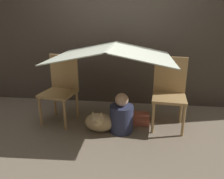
# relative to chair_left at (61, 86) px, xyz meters

# --- Properties ---
(ground_plane) EXTENTS (8.80, 8.80, 0.00)m
(ground_plane) POSITION_rel_chair_left_xyz_m (0.75, -0.23, -0.52)
(ground_plane) COLOR gray
(wall_back) EXTENTS (7.00, 0.05, 2.50)m
(wall_back) POSITION_rel_chair_left_xyz_m (0.75, 0.80, 0.73)
(wall_back) COLOR #4C4238
(wall_back) RESTS_ON ground_plane
(chair_left) EXTENTS (0.51, 0.51, 0.95)m
(chair_left) POSITION_rel_chair_left_xyz_m (0.00, 0.00, 0.00)
(chair_left) COLOR tan
(chair_left) RESTS_ON ground_plane
(chair_right) EXTENTS (0.47, 0.47, 0.95)m
(chair_right) POSITION_rel_chair_left_xyz_m (1.52, 0.00, 0.00)
(chair_right) COLOR tan
(chair_right) RESTS_ON ground_plane
(sheet_canopy) EXTENTS (1.53, 1.18, 0.16)m
(sheet_canopy) POSITION_rel_chair_left_xyz_m (0.75, -0.08, 0.51)
(sheet_canopy) COLOR silver
(person_front) EXTENTS (0.31, 0.31, 0.53)m
(person_front) POSITION_rel_chair_left_xyz_m (0.90, -0.26, -0.30)
(person_front) COLOR #2D3351
(person_front) RESTS_ON ground_plane
(dog) EXTENTS (0.39, 0.36, 0.35)m
(dog) POSITION_rel_chair_left_xyz_m (0.61, -0.34, -0.36)
(dog) COLOR tan
(dog) RESTS_ON ground_plane
(floor_cushion) EXTENTS (0.38, 0.30, 0.10)m
(floor_cushion) POSITION_rel_chair_left_xyz_m (1.08, 0.05, -0.47)
(floor_cushion) COLOR #CC664C
(floor_cushion) RESTS_ON ground_plane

